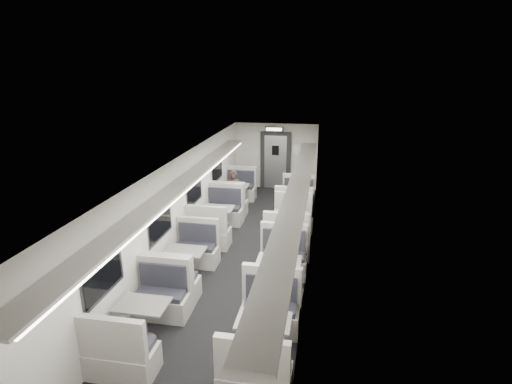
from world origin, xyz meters
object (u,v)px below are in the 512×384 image
at_px(booth_right_a, 296,206).
at_px(booth_right_d, 263,339).
at_px(booth_left_a, 235,196).
at_px(booth_left_d, 144,322).
at_px(exit_sign, 274,129).
at_px(booth_right_c, 279,276).
at_px(booth_left_c, 186,265).
at_px(vestibule_door, 275,161).
at_px(passenger, 234,193).
at_px(booth_right_b, 290,228).
at_px(booth_left_b, 217,220).

xyz_separation_m(booth_right_a, booth_right_d, (0.00, -6.13, -0.01)).
bearing_deg(booth_left_a, booth_left_d, -90.00).
distance_m(booth_right_a, exit_sign, 3.21).
xyz_separation_m(booth_left_a, booth_right_c, (2.00, -4.88, 0.01)).
bearing_deg(booth_right_c, booth_left_c, 174.88).
bearing_deg(booth_right_a, vestibule_door, 109.25).
xyz_separation_m(booth_left_d, vestibule_door, (1.00, 8.92, 0.68)).
relative_size(booth_right_a, passenger, 1.48).
relative_size(passenger, exit_sign, 2.25).
relative_size(booth_left_c, booth_right_c, 0.95).
bearing_deg(exit_sign, booth_right_b, -76.34).
bearing_deg(booth_right_d, booth_right_c, 90.00).
height_order(booth_right_d, vestibule_door, vestibule_door).
bearing_deg(booth_right_b, passenger, 138.20).
relative_size(booth_right_a, booth_right_b, 0.93).
height_order(booth_right_a, booth_right_c, booth_right_c).
bearing_deg(booth_right_a, booth_right_d, -90.00).
xyz_separation_m(booth_left_b, booth_left_d, (0.00, -4.49, -0.02)).
relative_size(booth_right_d, exit_sign, 3.28).
bearing_deg(booth_right_a, exit_sign, 112.82).
distance_m(booth_right_a, booth_right_c, 4.23).
bearing_deg(booth_right_a, booth_left_b, -142.00).
bearing_deg(vestibule_door, booth_right_d, -83.66).
xyz_separation_m(booth_right_c, vestibule_door, (-1.00, 7.09, 0.66)).
distance_m(booth_left_a, booth_right_c, 5.27).
relative_size(booth_left_c, vestibule_door, 0.95).
xyz_separation_m(booth_left_d, booth_right_c, (2.00, 1.83, 0.01)).
relative_size(vestibule_door, exit_sign, 3.39).
xyz_separation_m(booth_right_a, passenger, (-1.89, -0.05, 0.33)).
bearing_deg(booth_left_b, booth_right_b, -5.01).
relative_size(booth_left_a, booth_right_c, 0.98).
height_order(booth_right_a, passenger, passenger).
bearing_deg(booth_left_a, booth_left_c, -90.00).
bearing_deg(passenger, booth_left_c, -88.79).
relative_size(booth_right_c, passenger, 1.52).
bearing_deg(booth_left_a, booth_right_c, -67.72).
bearing_deg(booth_right_c, passenger, 114.31).
height_order(booth_left_c, vestibule_door, vestibule_door).
bearing_deg(booth_right_c, exit_sign, 98.61).
height_order(booth_left_a, vestibule_door, vestibule_door).
height_order(booth_left_d, booth_right_c, booth_right_c).
bearing_deg(vestibule_door, booth_left_d, -96.40).
distance_m(booth_right_d, exit_sign, 8.78).
bearing_deg(booth_left_c, booth_right_d, -46.17).
height_order(booth_right_c, exit_sign, exit_sign).
distance_m(booth_right_d, passenger, 6.37).
bearing_deg(booth_right_d, booth_left_d, 177.85).
bearing_deg(booth_left_b, booth_right_c, -53.09).
distance_m(booth_left_d, vestibule_door, 9.00).
bearing_deg(passenger, booth_left_a, 102.03).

